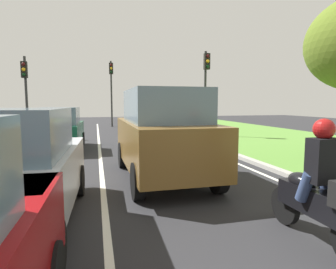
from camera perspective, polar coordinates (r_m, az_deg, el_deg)
The scene contains 13 objects.
ground_plane at distance 12.13m, azimuth -10.13°, elevation -3.08°, with size 60.00×60.00×0.00m, color #262628.
lane_line_center at distance 12.10m, azimuth -13.44°, elevation -3.16°, with size 0.12×32.00×0.01m, color silver.
lane_line_right_edge at distance 12.88m, azimuth 6.07°, elevation -2.47°, with size 0.12×32.00×0.01m, color silver.
grass_verge_right at distance 15.27m, azimuth 23.61°, elevation -1.50°, with size 9.00×48.00×0.06m, color #548433.
curb_right at distance 13.05m, azimuth 8.13°, elevation -2.13°, with size 0.24×48.00×0.12m, color #9E9B93.
car_suv_ahead at distance 7.32m, azimuth -1.08°, elevation 0.16°, with size 2.00×4.51×2.28m.
car_sedan_left_lane at distance 4.98m, azimuth -28.64°, elevation -6.35°, with size 1.97×4.36×1.86m.
car_hatchback_far at distance 12.71m, azimuth -20.64°, elevation 1.04°, with size 1.80×3.74×1.78m.
motorcycle at distance 4.47m, azimuth 28.34°, elevation -12.34°, with size 0.40×1.90×1.01m.
rider_person at distance 4.36m, azimuth 28.32°, elevation -4.41°, with size 0.50×0.40×1.16m.
traffic_light_near_right at distance 16.97m, azimuth 7.58°, elevation 11.01°, with size 0.32×0.50×4.92m.
traffic_light_overhead_left at distance 18.24m, azimuth -26.53°, elevation 9.10°, with size 0.32×0.50×4.58m.
traffic_light_far_median at distance 24.28m, azimuth -11.22°, elevation 10.15°, with size 0.32×0.50×5.38m.
Camera 1 is at (-0.81, 2.05, 1.94)m, focal length 30.65 mm.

